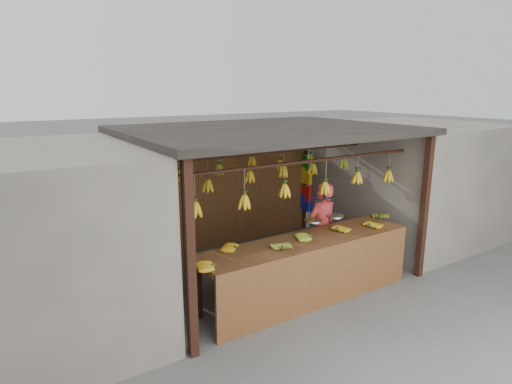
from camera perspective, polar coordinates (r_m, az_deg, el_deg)
ground at (r=7.31m, az=1.29°, el=-10.43°), size 80.00×80.00×0.00m
stall at (r=7.02m, az=-0.13°, el=5.38°), size 4.30×3.30×2.40m
neighbor_left at (r=5.83m, az=-29.74°, el=-6.54°), size 3.00×3.00×2.30m
neighbor_right at (r=9.36m, az=19.96°, el=1.55°), size 3.00×3.00×2.30m
counter at (r=6.11m, az=7.54°, el=-8.36°), size 3.51×0.75×0.96m
hanging_bananas at (r=6.81m, az=1.33°, el=2.06°), size 3.60×2.24×0.39m
balance_scale at (r=6.37m, az=9.11°, el=-3.02°), size 0.67×0.25×0.90m
vendor at (r=6.98m, az=8.75°, el=-4.98°), size 0.58×0.39×1.54m
bag_bundles at (r=9.13m, az=6.73°, el=1.10°), size 0.08×0.26×1.21m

